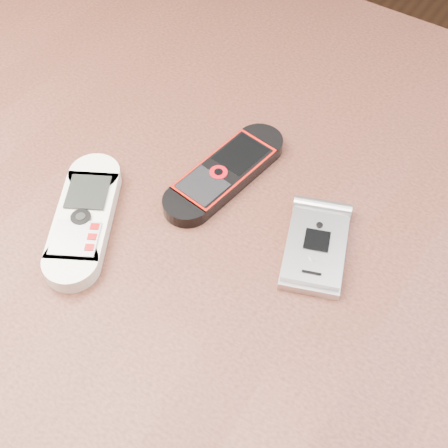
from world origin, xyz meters
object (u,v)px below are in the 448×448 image
Objects in this scene: nokia_black_red at (225,172)px; nokia_white at (84,218)px; table at (220,290)px; motorola_razr at (316,247)px.

nokia_white is at bearing -114.60° from nokia_black_red.
motorola_razr reaches higher than table.
table is 0.17m from nokia_white.
nokia_black_red is (0.07, 0.12, -0.00)m from nokia_white.
nokia_white is 0.21m from motorola_razr.
nokia_white reaches higher than nokia_black_red.
nokia_white reaches higher than table.
table is 11.92× the size of motorola_razr.
motorola_razr is (0.19, 0.09, -0.00)m from nokia_white.
nokia_black_red is at bearing 118.85° from table.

